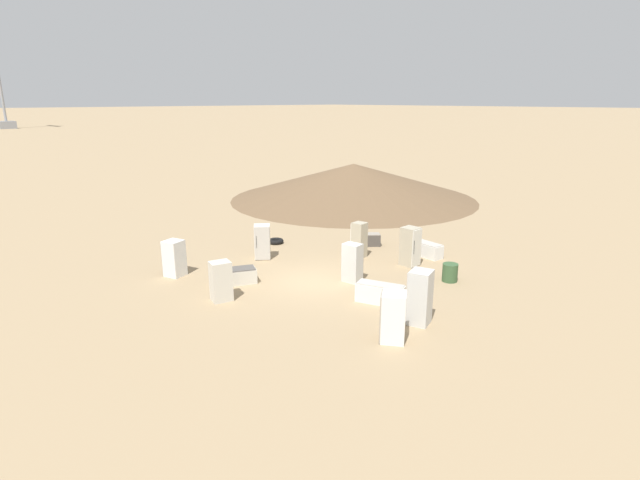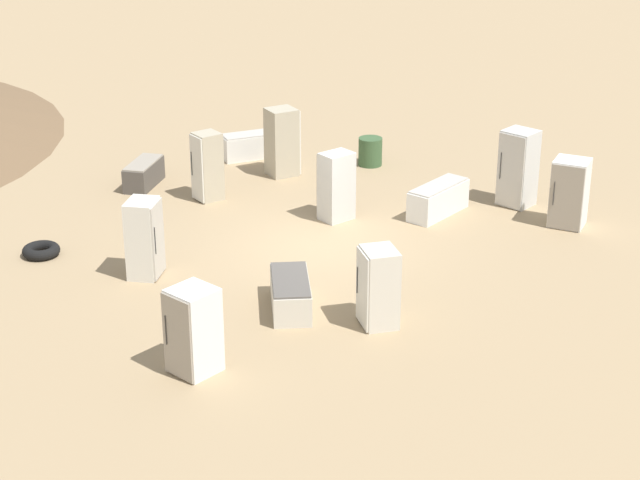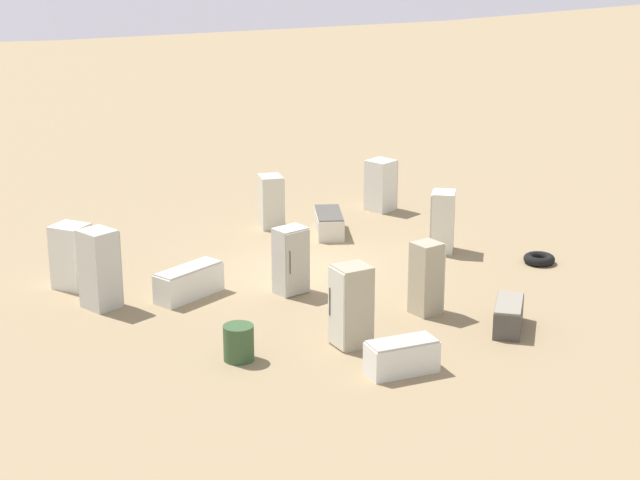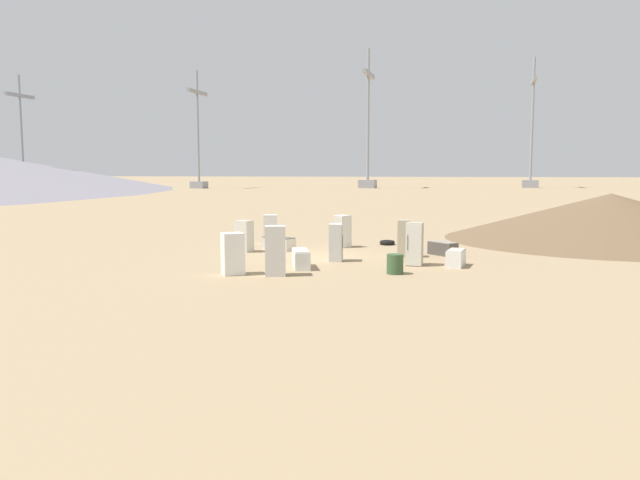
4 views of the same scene
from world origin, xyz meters
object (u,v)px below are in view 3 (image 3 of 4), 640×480
discarded_fridge_2 (72,256)px  discarded_fridge_1 (509,316)px  scrap_tire (539,259)px  rusty_barrel (239,343)px  discarded_fridge_4 (381,185)px  discarded_fridge_10 (100,269)px  discarded_fridge_0 (329,223)px  discarded_fridge_3 (271,201)px  discarded_fridge_6 (402,357)px  discarded_fridge_7 (291,261)px  discarded_fridge_5 (351,306)px  discarded_fridge_9 (189,282)px  discarded_fridge_11 (427,278)px  discarded_fridge_8 (442,222)px

discarded_fridge_2 → discarded_fridge_1: bearing=10.0°
scrap_tire → rusty_barrel: (-9.55, -1.75, 0.26)m
discarded_fridge_4 → discarded_fridge_10: 10.81m
discarded_fridge_0 → discarded_fridge_3: 1.86m
discarded_fridge_4 → discarded_fridge_6: discarded_fridge_4 is taller
discarded_fridge_7 → discarded_fridge_10: size_ratio=0.87×
discarded_fridge_3 → discarded_fridge_5: bearing=-1.4°
discarded_fridge_6 → discarded_fridge_9: (-2.11, 6.12, 0.03)m
discarded_fridge_1 → discarded_fridge_5: (-3.53, 0.95, 0.58)m
discarded_fridge_6 → discarded_fridge_7: discarded_fridge_7 is taller
discarded_fridge_2 → discarded_fridge_9: size_ratio=0.84×
discarded_fridge_2 → discarded_fridge_4: size_ratio=1.02×
rusty_barrel → discarded_fridge_3: bearing=59.2°
discarded_fridge_2 → rusty_barrel: size_ratio=2.10×
discarded_fridge_1 → discarded_fridge_7: (-3.16, 4.43, 0.50)m
discarded_fridge_1 → discarded_fridge_11: size_ratio=0.87×
discarded_fridge_2 → discarded_fridge_3: 6.91m
discarded_fridge_4 → discarded_fridge_7: bearing=-67.9°
discarded_fridge_0 → discarded_fridge_8: size_ratio=1.12×
discarded_fridge_0 → discarded_fridge_9: discarded_fridge_9 is taller
discarded_fridge_8 → discarded_fridge_5: bearing=167.3°
discarded_fridge_8 → discarded_fridge_11: size_ratio=0.98×
discarded_fridge_2 → discarded_fridge_5: 7.69m
discarded_fridge_2 → discarded_fridge_11: discarded_fridge_11 is taller
discarded_fridge_6 → discarded_fridge_3: bearing=-6.0°
discarded_fridge_2 → discarded_fridge_4: discarded_fridge_2 is taller
discarded_fridge_4 → discarded_fridge_9: bearing=-82.0°
discarded_fridge_8 → discarded_fridge_10: (-9.44, 0.47, 0.11)m
discarded_fridge_3 → discarded_fridge_5: 8.93m
discarded_fridge_4 → discarded_fridge_8: 4.29m
discarded_fridge_0 → discarded_fridge_7: discarded_fridge_7 is taller
discarded_fridge_0 → discarded_fridge_1: 8.16m
discarded_fridge_9 → discarded_fridge_11: size_ratio=1.11×
discarded_fridge_7 → discarded_fridge_2: bearing=-43.3°
discarded_fridge_0 → discarded_fridge_3: discarded_fridge_3 is taller
discarded_fridge_8 → discarded_fridge_9: size_ratio=0.88×
discarded_fridge_2 → discarded_fridge_6: 9.27m
discarded_fridge_1 → discarded_fridge_6: 3.43m
discarded_fridge_2 → discarded_fridge_11: bearing=13.3°
discarded_fridge_3 → discarded_fridge_6: bearing=2.1°
discarded_fridge_5 → discarded_fridge_11: (2.48, 0.76, -0.04)m
discarded_fridge_9 → rusty_barrel: (-0.51, -3.94, 0.01)m
discarded_fridge_5 → scrap_tire: (7.11, 2.22, -0.78)m
discarded_fridge_2 → discarded_fridge_0: bearing=59.4°
discarded_fridge_0 → discarded_fridge_2: (-7.71, -0.73, 0.48)m
discarded_fridge_3 → discarded_fridge_10: size_ratio=0.81×
discarded_fridge_2 → discarded_fridge_8: size_ratio=0.96×
discarded_fridge_7 → discarded_fridge_11: bearing=118.0°
discarded_fridge_1 → discarded_fridge_7: bearing=167.7°
discarded_fridge_2 → discarded_fridge_8: bearing=41.5°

